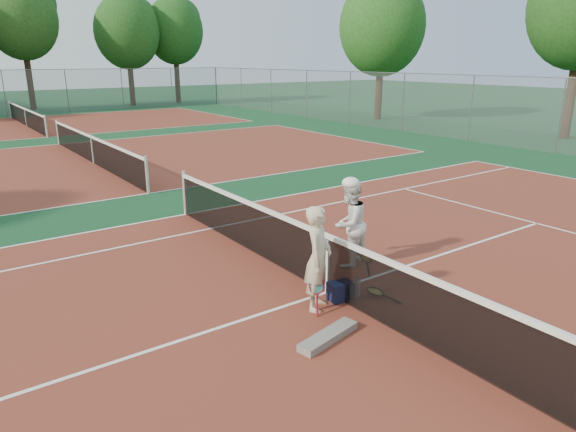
{
  "coord_description": "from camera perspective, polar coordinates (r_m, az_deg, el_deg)",
  "views": [
    {
      "loc": [
        -5.03,
        -5.93,
        3.71
      ],
      "look_at": [
        0.0,
        1.11,
        1.05
      ],
      "focal_mm": 32.0,
      "sensor_mm": 36.0,
      "label": 1
    }
  ],
  "objects": [
    {
      "name": "ground",
      "position": [
        8.62,
        4.35,
        -8.47
      ],
      "size": [
        130.0,
        130.0,
        0.0
      ],
      "primitive_type": "plane",
      "color": "#103A1E",
      "rests_on": "ground"
    },
    {
      "name": "net_cover_canvas",
      "position": [
        7.26,
        4.51,
        -13.2
      ],
      "size": [
        1.08,
        0.46,
        0.11
      ],
      "primitive_type": "cube",
      "rotation": [
        0.0,
        0.0,
        0.21
      ],
      "color": "slate",
      "rests_on": "ground"
    },
    {
      "name": "court_main",
      "position": [
        8.62,
        4.35,
        -8.45
      ],
      "size": [
        23.77,
        10.97,
        0.01
      ],
      "primitive_type": "cube",
      "color": "maroon",
      "rests_on": "ground"
    },
    {
      "name": "player_a",
      "position": [
        7.79,
        3.36,
        -4.72
      ],
      "size": [
        0.71,
        0.68,
        1.64
      ],
      "primitive_type": "imported",
      "rotation": [
        0.0,
        0.0,
        0.67
      ],
      "color": "beige",
      "rests_on": "ground"
    },
    {
      "name": "water_bottle",
      "position": [
        8.48,
        7.74,
        -7.92
      ],
      "size": [
        0.09,
        0.09,
        0.3
      ],
      "primitive_type": "cylinder",
      "color": "#C8DDFD",
      "rests_on": "ground"
    },
    {
      "name": "tree_back_5",
      "position": [
        47.49,
        -12.52,
        19.43
      ],
      "size": [
        4.86,
        4.86,
        8.79
      ],
      "color": "#382314",
      "rests_on": "ground"
    },
    {
      "name": "tree_back_3",
      "position": [
        44.38,
        -27.54,
        18.82
      ],
      "size": [
        5.09,
        5.09,
        9.41
      ],
      "color": "#382314",
      "rests_on": "ground"
    },
    {
      "name": "net_far_a",
      "position": [
        20.33,
        -20.9,
        6.9
      ],
      "size": [
        0.1,
        10.98,
        1.02
      ],
      "primitive_type": null,
      "color": "black",
      "rests_on": "ground"
    },
    {
      "name": "racket_spare",
      "position": [
        8.56,
        9.64,
        -8.44
      ],
      "size": [
        0.44,
        0.65,
        0.12
      ],
      "primitive_type": null,
      "rotation": [
        0.0,
        0.0,
        1.88
      ],
      "color": "black",
      "rests_on": "ground"
    },
    {
      "name": "net_far_b",
      "position": [
        33.47,
        -27.14,
        9.75
      ],
      "size": [
        0.1,
        10.98,
        1.02
      ],
      "primitive_type": null,
      "color": "black",
      "rests_on": "ground"
    },
    {
      "name": "sports_bag_navy",
      "position": [
        8.34,
        5.84,
        -8.3
      ],
      "size": [
        0.41,
        0.3,
        0.3
      ],
      "primitive_type": "cube",
      "rotation": [
        0.0,
        0.0,
        -0.11
      ],
      "color": "black",
      "rests_on": "ground"
    },
    {
      "name": "tree_back_4",
      "position": [
        45.41,
        -17.46,
        18.94
      ],
      "size": [
        5.12,
        5.12,
        8.73
      ],
      "color": "#382314",
      "rests_on": "ground"
    },
    {
      "name": "net_main",
      "position": [
        8.41,
        4.43,
        -5.33
      ],
      "size": [
        0.1,
        10.98,
        1.02
      ],
      "primitive_type": null,
      "color": "black",
      "rests_on": "ground"
    },
    {
      "name": "tree_right_1",
      "position": [
        33.83,
        10.42,
        20.03
      ],
      "size": [
        5.23,
        5.23,
        8.63
      ],
      "color": "#382314",
      "rests_on": "ground"
    },
    {
      "name": "fence_back",
      "position": [
        40.31,
        -28.98,
        11.86
      ],
      "size": [
        32.0,
        0.06,
        3.0
      ],
      "primitive_type": null,
      "color": "slate",
      "rests_on": "ground"
    },
    {
      "name": "fence_right",
      "position": [
        24.66,
        23.69,
        10.53
      ],
      "size": [
        0.06,
        54.5,
        3.0
      ],
      "primitive_type": null,
      "rotation": [
        0.0,
        0.0,
        1.57
      ],
      "color": "slate",
      "rests_on": "ground"
    },
    {
      "name": "player_b",
      "position": [
        9.48,
        6.83,
        -0.86
      ],
      "size": [
        0.93,
        0.81,
        1.62
      ],
      "primitive_type": "imported",
      "rotation": [
        0.0,
        0.0,
        3.43
      ],
      "color": "white",
      "rests_on": "ground"
    },
    {
      "name": "racket_black_held",
      "position": [
        9.03,
        8.59,
        -5.42
      ],
      "size": [
        0.3,
        0.32,
        0.57
      ],
      "primitive_type": null,
      "rotation": [
        0.0,
        0.0,
        3.4
      ],
      "color": "black",
      "rests_on": "ground"
    },
    {
      "name": "court_far_b",
      "position": [
        33.52,
        -27.02,
        8.9
      ],
      "size": [
        23.77,
        10.97,
        0.01
      ],
      "primitive_type": "cube",
      "color": "maroon",
      "rests_on": "ground"
    },
    {
      "name": "racket_red",
      "position": [
        7.86,
        3.16,
        -8.74
      ],
      "size": [
        0.34,
        0.32,
        0.58
      ],
      "primitive_type": null,
      "rotation": [
        0.0,
        0.0,
        1.04
      ],
      "color": "maroon",
      "rests_on": "ground"
    },
    {
      "name": "court_far_a",
      "position": [
        20.41,
        -20.75,
        5.5
      ],
      "size": [
        23.77,
        10.97,
        0.01
      ],
      "primitive_type": "cube",
      "color": "maroon",
      "rests_on": "ground"
    },
    {
      "name": "sports_bag_purple",
      "position": [
        8.49,
        5.39,
        -8.07
      ],
      "size": [
        0.32,
        0.24,
        0.23
      ],
      "primitive_type": "cube",
      "rotation": [
        0.0,
        0.0,
        -0.18
      ],
      "color": "#270F2A",
      "rests_on": "ground"
    }
  ]
}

